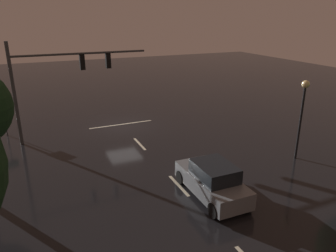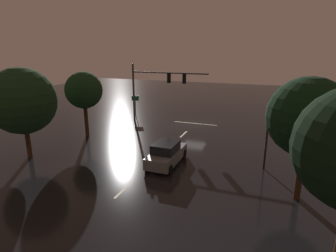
# 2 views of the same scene
# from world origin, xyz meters

# --- Properties ---
(ground_plane) EXTENTS (80.00, 80.00, 0.00)m
(ground_plane) POSITION_xyz_m (0.00, 0.00, 0.00)
(ground_plane) COLOR black
(traffic_signal_assembly) EXTENTS (8.86, 0.47, 6.64)m
(traffic_signal_assembly) POSITION_xyz_m (4.28, 0.79, 4.51)
(traffic_signal_assembly) COLOR #383A3D
(traffic_signal_assembly) RESTS_ON ground_plane
(lane_dash_far) EXTENTS (0.16, 2.20, 0.01)m
(lane_dash_far) POSITION_xyz_m (0.00, 4.00, 0.00)
(lane_dash_far) COLOR beige
(lane_dash_far) RESTS_ON ground_plane
(lane_dash_mid) EXTENTS (0.16, 2.20, 0.01)m
(lane_dash_mid) POSITION_xyz_m (0.00, 10.00, 0.00)
(lane_dash_mid) COLOR beige
(lane_dash_mid) RESTS_ON ground_plane
(stop_bar) EXTENTS (5.00, 0.16, 0.01)m
(stop_bar) POSITION_xyz_m (0.00, -0.40, 0.00)
(stop_bar) COLOR beige
(stop_bar) RESTS_ON ground_plane
(car_approaching) EXTENTS (1.92, 4.38, 1.70)m
(car_approaching) POSITION_xyz_m (-1.02, 11.46, 0.80)
(car_approaching) COLOR slate
(car_approaching) RESTS_ON ground_plane
(street_lamp_left_kerb) EXTENTS (0.44, 0.44, 4.71)m
(street_lamp_left_kerb) POSITION_xyz_m (-7.81, 9.87, 3.33)
(street_lamp_left_kerb) COLOR black
(street_lamp_left_kerb) RESTS_ON ground_plane
(route_sign) EXTENTS (0.88, 0.32, 2.61)m
(route_sign) POSITION_xyz_m (8.09, -1.36, 1.88)
(route_sign) COLOR #383A3D
(route_sign) RESTS_ON ground_plane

